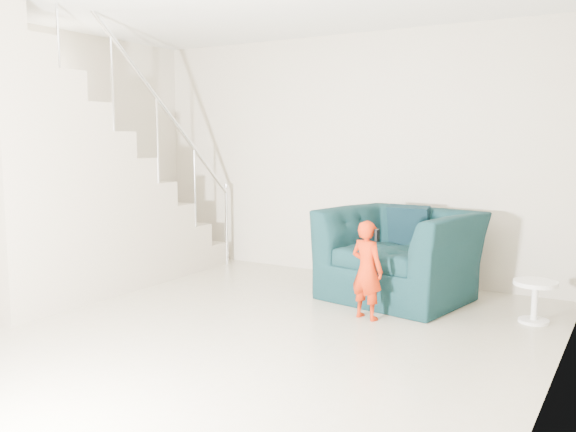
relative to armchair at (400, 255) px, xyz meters
The scene contains 10 objects.
floor 2.26m from the armchair, 114.67° to the right, with size 5.50×5.50×0.00m, color tan.
back_wall 1.50m from the armchair, 141.67° to the left, with size 5.00×5.00×0.00m, color #B6A694.
right_wall 2.72m from the armchair, 52.05° to the right, with size 5.50×5.50×0.00m, color #B6A694.
armchair is the anchor object (origin of this frame).
toddler 0.79m from the armchair, 90.40° to the right, with size 0.31×0.21×0.86m, color #920D04.
side_table 1.29m from the armchair, ahead, with size 0.36×0.36×0.36m.
staircase 3.31m from the armchair, 153.38° to the right, with size 1.02×3.03×3.62m.
cushion 0.43m from the armchair, 95.45° to the left, with size 0.42×0.12×0.40m, color black.
throw 0.56m from the armchair, behind, with size 0.04×0.45×0.50m, color black.
phone 0.90m from the armchair, 82.90° to the right, with size 0.02×0.05×0.10m, color black.
Camera 1 is at (2.94, -3.53, 1.55)m, focal length 38.00 mm.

